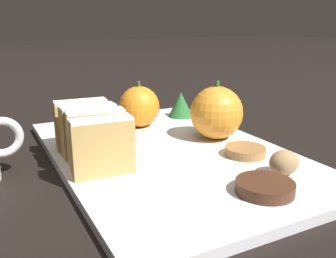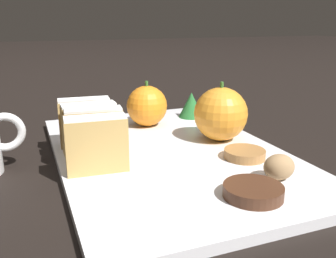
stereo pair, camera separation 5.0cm
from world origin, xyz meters
name	(u,v)px [view 1 (the left image)]	position (x,y,z in m)	size (l,w,h in m)	color
ground_plane	(168,158)	(0.00, 0.00, 0.00)	(6.00, 6.00, 0.00)	black
serving_platter	(168,154)	(0.00, 0.00, 0.01)	(0.29, 0.44, 0.01)	white
stollen_slice_front	(102,147)	(-0.10, -0.04, 0.05)	(0.07, 0.03, 0.07)	tan
stollen_slice_second	(98,138)	(-0.10, 0.00, 0.05)	(0.07, 0.03, 0.07)	tan
stollen_slice_third	(89,131)	(-0.10, 0.03, 0.05)	(0.07, 0.03, 0.07)	tan
stollen_slice_fourth	(82,124)	(-0.10, 0.06, 0.05)	(0.07, 0.03, 0.07)	tan
orange_near	(216,113)	(0.09, 0.01, 0.05)	(0.08, 0.08, 0.09)	orange
orange_far	(139,107)	(0.01, 0.13, 0.05)	(0.07, 0.07, 0.08)	orange
walnut	(284,163)	(0.08, -0.14, 0.03)	(0.04, 0.03, 0.03)	#9E7A51
chocolate_cookie	(265,187)	(0.03, -0.16, 0.02)	(0.06, 0.06, 0.01)	#472819
gingerbread_cookie	(245,151)	(0.08, -0.07, 0.02)	(0.05, 0.05, 0.01)	#A3703D
evergreen_sprig	(181,104)	(0.11, 0.15, 0.03)	(0.05, 0.05, 0.05)	#23662D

